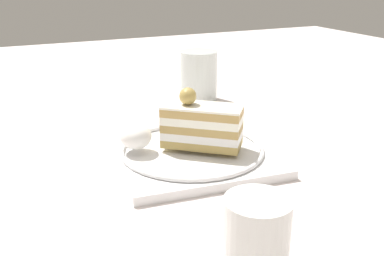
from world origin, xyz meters
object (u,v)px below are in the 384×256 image
(cake_slice, at_px, (201,125))
(fork, at_px, (199,125))
(drink_glass_far, at_px, (256,244))
(dessert_plate, at_px, (192,153))
(whipped_cream_dollop, at_px, (136,136))
(drink_glass_near, at_px, (198,79))

(cake_slice, height_order, fork, cake_slice)
(fork, height_order, drink_glass_far, drink_glass_far)
(dessert_plate, bearing_deg, whipped_cream_dollop, -19.90)
(cake_slice, distance_m, drink_glass_near, 0.31)
(cake_slice, relative_size, fork, 1.12)
(cake_slice, distance_m, fork, 0.09)
(dessert_plate, xyz_separation_m, cake_slice, (-0.01, 0.00, 0.04))
(drink_glass_near, bearing_deg, dessert_plate, 62.92)
(cake_slice, xyz_separation_m, fork, (-0.03, -0.08, -0.03))
(whipped_cream_dollop, distance_m, drink_glass_far, 0.30)
(whipped_cream_dollop, bearing_deg, drink_glass_near, -131.40)
(drink_glass_near, xyz_separation_m, drink_glass_far, (0.20, 0.56, -0.01))
(dessert_plate, height_order, fork, fork)
(fork, bearing_deg, dessert_plate, 57.88)
(cake_slice, distance_m, whipped_cream_dollop, 0.10)
(dessert_plate, bearing_deg, drink_glass_far, 77.80)
(whipped_cream_dollop, xyz_separation_m, drink_glass_near, (-0.22, -0.25, 0.01))
(cake_slice, bearing_deg, dessert_plate, -9.82)
(dessert_plate, bearing_deg, fork, -122.12)
(dessert_plate, xyz_separation_m, fork, (-0.05, -0.08, 0.01))
(whipped_cream_dollop, height_order, drink_glass_far, drink_glass_far)
(whipped_cream_dollop, bearing_deg, dessert_plate, 160.10)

